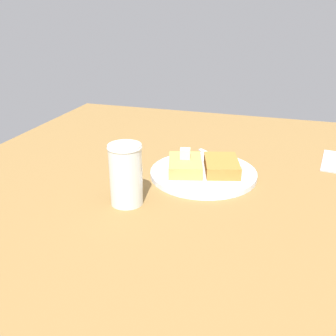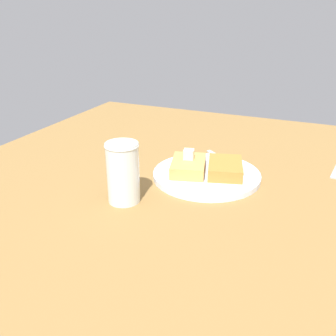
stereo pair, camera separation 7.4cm
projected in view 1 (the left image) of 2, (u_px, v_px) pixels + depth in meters
The scene contains 7 objects.
table_surface at pixel (213, 200), 74.74cm from camera, with size 120.93×120.93×2.77cm, color olive.
plate at pixel (203, 173), 81.68cm from camera, with size 23.12×23.12×1.19cm.
toast_slice_left at pixel (185, 165), 81.07cm from camera, with size 7.07×10.28×2.55cm, color tan.
toast_slice_middle at pixel (222, 166), 80.88cm from camera, with size 7.07×10.28×2.55cm, color #AE7430.
butter_pat_primary at pixel (185, 154), 80.99cm from camera, with size 2.17×1.96×2.17cm, color #F7E9C2.
fork at pixel (224, 161), 86.19cm from camera, with size 13.10×11.48×0.36cm.
syrup_jar at pixel (126, 177), 68.63cm from camera, with size 6.32×6.32×11.63cm.
Camera 1 is at (10.65, -65.86, 36.84)cm, focal length 40.00 mm.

